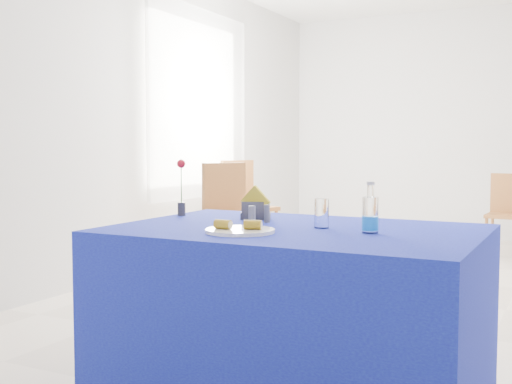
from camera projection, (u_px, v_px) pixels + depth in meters
floor at (424, 301)px, 4.66m from camera, size 7.00×7.00×0.00m
room_shell at (429, 58)px, 4.54m from camera, size 7.00×7.00×7.00m
window_pane at (195, 104)px, 6.38m from camera, size 0.04×1.50×1.60m
curtain at (201, 104)px, 6.35m from camera, size 0.04×1.75×1.85m
plate at (240, 231)px, 2.69m from camera, size 0.29×0.29×0.01m
drinking_glass at (322, 213)px, 2.85m from camera, size 0.06×0.06×0.13m
salt_shaker at (252, 215)px, 2.99m from camera, size 0.03×0.03×0.08m
pepper_shaker at (267, 214)px, 3.05m from camera, size 0.03×0.03×0.08m
blue_table at (295, 312)px, 2.88m from camera, size 1.60×1.10×0.76m
water_bottle at (370, 216)px, 2.68m from camera, size 0.07×0.07×0.21m
napkin_holder at (256, 210)px, 3.17m from camera, size 0.16×0.11×0.17m
rose_vase at (181, 189)px, 3.35m from camera, size 0.05×0.05×0.29m
chair_bg_left at (508, 208)px, 6.61m from camera, size 0.40×0.40×0.85m
chair_win_a at (232, 213)px, 5.38m from camera, size 0.57×0.57×0.99m
chair_win_b at (245, 200)px, 6.67m from camera, size 0.55×0.55×0.98m
banana_pieces at (238, 225)px, 2.68m from camera, size 0.20×0.09×0.04m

